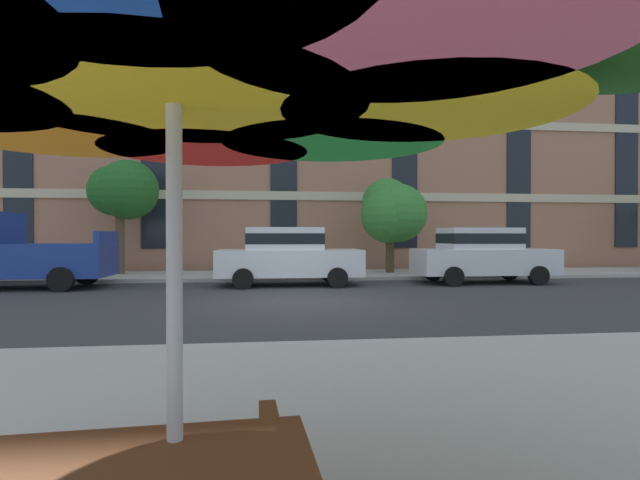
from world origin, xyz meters
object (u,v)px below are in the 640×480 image
(sedan_white_midblock, at_px, (482,254))
(patio_umbrella, at_px, (174,45))
(pickup_blue, at_px, (8,253))
(street_tree_left, at_px, (121,190))
(street_tree_middle, at_px, (392,211))
(sedan_white, at_px, (288,255))

(sedan_white_midblock, xyz_separation_m, patio_umbrella, (-7.28, -12.70, 1.29))
(pickup_blue, distance_m, street_tree_left, 4.76)
(street_tree_left, distance_m, street_tree_middle, 10.15)
(sedan_white_midblock, distance_m, street_tree_middle, 4.08)
(sedan_white_midblock, xyz_separation_m, street_tree_middle, (-2.12, 3.15, 1.51))
(sedan_white_midblock, height_order, patio_umbrella, patio_umbrella)
(pickup_blue, xyz_separation_m, sedan_white, (8.02, -0.00, -0.08))
(street_tree_left, xyz_separation_m, street_tree_middle, (10.11, -0.56, -0.74))
(sedan_white, distance_m, sedan_white_midblock, 6.26)
(pickup_blue, xyz_separation_m, street_tree_middle, (12.16, 3.15, 1.43))
(pickup_blue, distance_m, patio_umbrella, 14.55)
(pickup_blue, xyz_separation_m, patio_umbrella, (7.00, -12.70, 1.21))
(street_tree_middle, height_order, patio_umbrella, street_tree_middle)
(sedan_white, height_order, street_tree_left, street_tree_left)
(pickup_blue, bearing_deg, street_tree_middle, 14.51)
(sedan_white, bearing_deg, patio_umbrella, -94.60)
(sedan_white, relative_size, street_tree_middle, 1.17)
(pickup_blue, distance_m, sedan_white_midblock, 14.28)
(patio_umbrella, bearing_deg, sedan_white_midblock, 60.17)
(sedan_white, height_order, patio_umbrella, patio_umbrella)
(sedan_white_midblock, height_order, street_tree_left, street_tree_left)
(street_tree_left, bearing_deg, sedan_white, -31.81)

